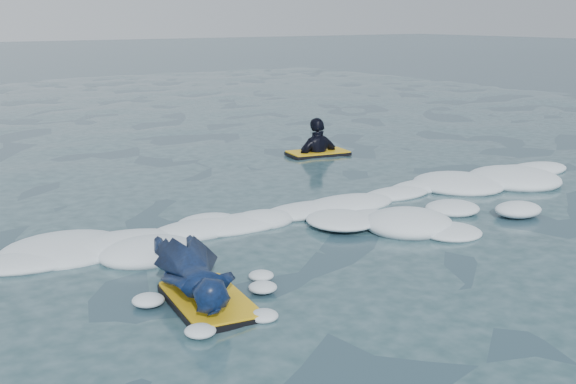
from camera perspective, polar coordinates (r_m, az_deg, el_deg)
The scene contains 4 objects.
ground at distance 6.36m, azimuth 1.36°, elevation -6.60°, with size 120.00×120.00×0.00m, color #18313A.
foam_band at distance 7.17m, azimuth -3.47°, elevation -4.21°, with size 12.00×3.10×0.30m, color white, non-canonical shape.
prone_woman_unit at distance 5.85m, azimuth -7.32°, elevation -6.46°, with size 0.93×1.62×0.40m.
waiting_rider_unit at distance 11.72m, azimuth 2.37°, elevation 2.38°, with size 1.06×0.70×1.47m.
Camera 1 is at (-3.48, -4.83, 2.22)m, focal length 45.00 mm.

